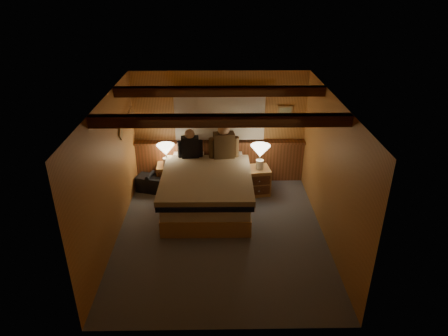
{
  "coord_description": "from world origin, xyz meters",
  "views": [
    {
      "loc": [
        -0.04,
        -5.8,
        4.13
      ],
      "look_at": [
        0.06,
        0.4,
        1.09
      ],
      "focal_mm": 32.0,
      "sensor_mm": 36.0,
      "label": 1
    }
  ],
  "objects_px": {
    "nightstand_left": "(169,176)",
    "person_left": "(190,146)",
    "lamp_left": "(166,151)",
    "nightstand_right": "(257,181)",
    "duffel_bag": "(151,183)",
    "lamp_right": "(260,153)",
    "bed": "(207,190)",
    "person_right": "(224,144)"
  },
  "relations": [
    {
      "from": "nightstand_right",
      "to": "lamp_left",
      "type": "distance_m",
      "value": 1.97
    },
    {
      "from": "nightstand_left",
      "to": "person_left",
      "type": "distance_m",
      "value": 0.88
    },
    {
      "from": "bed",
      "to": "duffel_bag",
      "type": "bearing_deg",
      "value": 150.76
    },
    {
      "from": "nightstand_left",
      "to": "lamp_right",
      "type": "distance_m",
      "value": 2.04
    },
    {
      "from": "bed",
      "to": "nightstand_right",
      "type": "bearing_deg",
      "value": 28.99
    },
    {
      "from": "lamp_right",
      "to": "person_right",
      "type": "distance_m",
      "value": 0.76
    },
    {
      "from": "lamp_left",
      "to": "duffel_bag",
      "type": "xyz_separation_m",
      "value": [
        -0.34,
        -0.15,
        -0.66
      ]
    },
    {
      "from": "duffel_bag",
      "to": "nightstand_right",
      "type": "bearing_deg",
      "value": 12.92
    },
    {
      "from": "nightstand_left",
      "to": "lamp_left",
      "type": "height_order",
      "value": "lamp_left"
    },
    {
      "from": "lamp_left",
      "to": "nightstand_left",
      "type": "bearing_deg",
      "value": 66.28
    },
    {
      "from": "nightstand_left",
      "to": "nightstand_right",
      "type": "bearing_deg",
      "value": -12.4
    },
    {
      "from": "bed",
      "to": "nightstand_right",
      "type": "height_order",
      "value": "bed"
    },
    {
      "from": "person_left",
      "to": "nightstand_right",
      "type": "bearing_deg",
      "value": -13.92
    },
    {
      "from": "person_right",
      "to": "duffel_bag",
      "type": "height_order",
      "value": "person_right"
    },
    {
      "from": "lamp_left",
      "to": "person_left",
      "type": "distance_m",
      "value": 0.53
    },
    {
      "from": "nightstand_left",
      "to": "person_left",
      "type": "bearing_deg",
      "value": -13.81
    },
    {
      "from": "nightstand_left",
      "to": "lamp_left",
      "type": "distance_m",
      "value": 0.59
    },
    {
      "from": "duffel_bag",
      "to": "person_left",
      "type": "bearing_deg",
      "value": 22.22
    },
    {
      "from": "bed",
      "to": "lamp_right",
      "type": "xyz_separation_m",
      "value": [
        1.06,
        0.53,
        0.54
      ]
    },
    {
      "from": "person_right",
      "to": "duffel_bag",
      "type": "bearing_deg",
      "value": 175.94
    },
    {
      "from": "nightstand_right",
      "to": "lamp_right",
      "type": "distance_m",
      "value": 0.64
    },
    {
      "from": "lamp_left",
      "to": "lamp_right",
      "type": "distance_m",
      "value": 1.94
    },
    {
      "from": "duffel_bag",
      "to": "bed",
      "type": "bearing_deg",
      "value": -13.35
    },
    {
      "from": "person_left",
      "to": "person_right",
      "type": "height_order",
      "value": "person_right"
    },
    {
      "from": "lamp_right",
      "to": "duffel_bag",
      "type": "relative_size",
      "value": 0.82
    },
    {
      "from": "nightstand_right",
      "to": "person_right",
      "type": "height_order",
      "value": "person_right"
    },
    {
      "from": "nightstand_right",
      "to": "duffel_bag",
      "type": "bearing_deg",
      "value": 168.89
    },
    {
      "from": "nightstand_left",
      "to": "nightstand_right",
      "type": "distance_m",
      "value": 1.87
    },
    {
      "from": "nightstand_left",
      "to": "lamp_right",
      "type": "bearing_deg",
      "value": -12.88
    },
    {
      "from": "lamp_left",
      "to": "person_left",
      "type": "height_order",
      "value": "person_left"
    },
    {
      "from": "lamp_left",
      "to": "person_left",
      "type": "relative_size",
      "value": 0.76
    },
    {
      "from": "nightstand_right",
      "to": "duffel_bag",
      "type": "height_order",
      "value": "nightstand_right"
    },
    {
      "from": "person_left",
      "to": "lamp_right",
      "type": "bearing_deg",
      "value": -14.59
    },
    {
      "from": "lamp_right",
      "to": "person_left",
      "type": "distance_m",
      "value": 1.43
    },
    {
      "from": "bed",
      "to": "lamp_left",
      "type": "height_order",
      "value": "lamp_left"
    },
    {
      "from": "nightstand_right",
      "to": "person_left",
      "type": "bearing_deg",
      "value": 163.14
    },
    {
      "from": "nightstand_right",
      "to": "person_left",
      "type": "distance_m",
      "value": 1.54
    },
    {
      "from": "person_left",
      "to": "duffel_bag",
      "type": "relative_size",
      "value": 1.0
    },
    {
      "from": "nightstand_left",
      "to": "person_right",
      "type": "relative_size",
      "value": 0.67
    },
    {
      "from": "person_right",
      "to": "nightstand_right",
      "type": "bearing_deg",
      "value": -22.61
    },
    {
      "from": "nightstand_left",
      "to": "duffel_bag",
      "type": "distance_m",
      "value": 0.41
    },
    {
      "from": "person_right",
      "to": "duffel_bag",
      "type": "relative_size",
      "value": 1.2
    }
  ]
}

